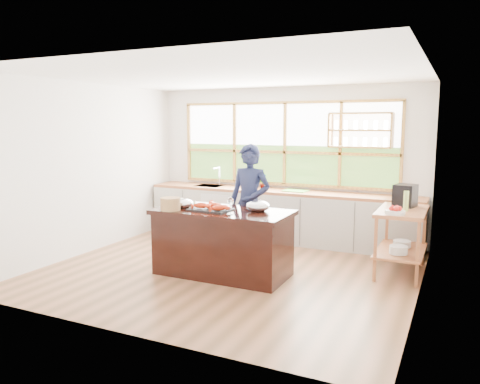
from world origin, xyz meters
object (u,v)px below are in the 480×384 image
Objects in this scene: island at (223,242)px; cook at (250,204)px; wicker_basket at (170,204)px; espresso_machine at (405,196)px.

cook is at bearing 81.16° from island.
wicker_basket reaches higher than island.
island is at bearing -97.28° from cook.
island is 1.05× the size of cook.
cook is 6.60× the size of wicker_basket.
espresso_machine is 3.27m from wicker_basket.
cook reaches higher than espresso_machine.
espresso_machine reaches higher than island.
cook is at bearing 52.91° from wicker_basket.
cook reaches higher than island.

